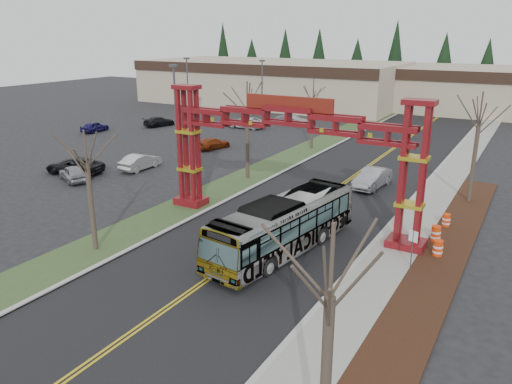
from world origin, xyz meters
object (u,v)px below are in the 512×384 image
Objects in this scene: parked_car_far_c at (159,121)px; street_sign at (413,242)px; silver_sedan at (372,178)px; parked_car_far_a at (292,120)px; parked_car_near_c at (74,166)px; transit_bus at (284,226)px; parked_car_near_b at (140,162)px; light_pole_mid at (188,85)px; retail_building_west at (272,82)px; gateway_arch at (288,137)px; bare_tree_median_near at (87,165)px; parked_car_mid_a at (213,143)px; bare_tree_median_far at (313,97)px; parked_car_mid_b at (95,127)px; barrel_south at (438,249)px; bare_tree_right_near at (330,299)px; light_pole_far at (262,86)px; bare_tree_median_mid at (247,108)px; light_pole_near at (175,107)px; parked_car_near_a at (73,173)px; parked_car_far_b at (246,123)px; barrel_mid at (436,234)px; bare_tree_right_far at (479,121)px; barrel_north at (446,221)px.

parked_car_far_c is 49.17m from street_sign.
silver_sedan reaches higher than parked_car_far_a.
transit_bus is at bearing 66.58° from parked_car_near_c.
light_pole_mid reaches higher than parked_car_near_b.
retail_building_west is 19.99× the size of street_sign.
gateway_arch is 12.37m from bare_tree_median_near.
parked_car_mid_a is 12.13m from bare_tree_median_far.
bare_tree_median_far is at bearing -173.29° from parked_car_mid_b.
street_sign is 2.18× the size of barrel_south.
street_sign is at bearing 94.07° from bare_tree_right_near.
bare_tree_median_near is at bearing -72.68° from light_pole_far.
bare_tree_median_far is 0.95× the size of bare_tree_right_near.
bare_tree_median_mid reaches higher than parked_car_far_a.
gateway_arch is 1.91× the size of light_pole_near.
parked_car_near_a is 30.68m from barrel_south.
parked_car_far_c is (-14.51, 7.91, 0.04)m from parked_car_mid_a.
parked_car_mid_a is 0.47× the size of light_pole_mid.
light_pole_mid is (0.96, 5.50, 4.57)m from parked_car_far_c.
retail_building_west is 19.40m from light_pole_far.
gateway_arch is at bearing 34.99° from parked_car_far_b.
parked_car_mid_a is at bearing 150.76° from parked_car_near_c.
barrel_mid is (26.54, -8.18, -4.96)m from light_pole_near.
bare_tree_median_mid is 31.68m from light_pole_mid.
light_pole_near is at bearing -170.99° from silver_sedan.
barrel_south is (27.35, -16.91, -0.09)m from parked_car_mid_a.
parked_car_mid_a is 19.06m from parked_car_mid_b.
bare_tree_median_far is at bearing 174.96° from parked_car_near_a.
light_pole_mid is at bearing -144.69° from light_pole_far.
parked_car_mid_a is at bearing 170.34° from silver_sedan.
parked_car_far_a is 0.50× the size of light_pole_mid.
bare_tree_median_near is at bearing 155.21° from bare_tree_right_near.
bare_tree_median_near is at bearing -90.00° from bare_tree_median_far.
parked_car_near_c is at bearing -90.60° from light_pole_far.
transit_bus is 23.91m from light_pole_near.
silver_sedan is 30.29m from bare_tree_right_near.
parked_car_far_c is (-33.78, 28.50, -0.97)m from transit_bus.
parked_car_far_c is at bearing -55.03° from parked_car_near_b.
bare_tree_right_far is at bearing 59.08° from parked_car_far_b.
bare_tree_median_far is (-10.42, 11.10, 4.86)m from silver_sedan.
parked_car_mid_b is 1.75× the size of street_sign.
parked_car_far_b is 56.55m from bare_tree_right_near.
bare_tree_median_mid is at bearing -64.29° from retail_building_west.
parked_car_near_b is 0.99× the size of parked_car_far_c.
light_pole_near is at bearing -107.20° from parked_car_near_b.
transit_bus is 43.74m from parked_car_mid_b.
bare_tree_median_far is at bearing -140.93° from parked_car_far_a.
street_sign reaches higher than parked_car_near_c.
bare_tree_median_mid is (23.98, -16.24, 5.60)m from parked_car_far_c.
light_pole_mid is 9.36× the size of barrel_north.
parked_car_far_b is 2.33× the size of street_sign.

